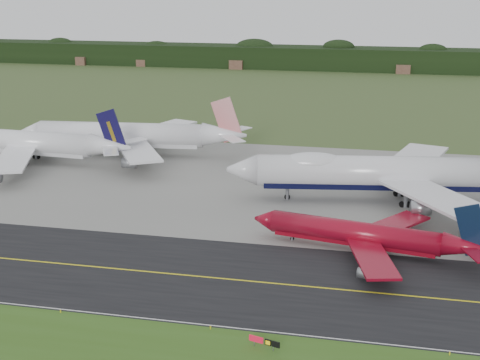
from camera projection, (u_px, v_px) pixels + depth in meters
The scene contains 14 objects.
ground at pixel (257, 271), 112.52m from camera, with size 600.00×600.00×0.00m, color #3B5327.
taxiway at pixel (253, 281), 108.77m from camera, with size 400.00×32.00×0.02m, color black.
apron at pixel (297, 185), 160.30m from camera, with size 400.00×78.00×0.01m, color gray.
taxiway_centreline at pixel (253, 281), 108.76m from camera, with size 400.00×0.40×0.00m, color yellow.
taxiway_edge_line at pixel (232, 328), 94.24m from camera, with size 400.00×0.25×0.00m, color silver.
horizon_treeline at pixel (350, 60), 367.42m from camera, with size 700.00×25.00×12.00m.
jet_ba_747 at pixel (396, 173), 146.43m from camera, with size 77.00×63.13×19.38m.
jet_red_737 at pixel (367, 235), 119.79m from camera, with size 42.81×34.43×11.61m.
jet_navy_gold at pixel (28, 143), 179.53m from camera, with size 61.63×53.59×15.90m.
jet_star_tail at pixel (133, 135), 186.33m from camera, with size 64.67×53.86×17.05m.
taxiway_sign at pixel (264, 341), 88.61m from camera, with size 4.37×1.41×1.50m.
edge_marker_left at pixel (61, 311), 98.44m from camera, with size 0.16×0.16×0.50m, color yellow.
edge_marker_center at pixel (211, 327), 93.82m from camera, with size 0.16×0.16×0.50m, color yellow.
edge_marker_right at pixel (450, 353), 87.28m from camera, with size 0.16×0.16×0.50m, color yellow.
Camera 1 is at (18.94, -101.72, 46.92)m, focal length 50.00 mm.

